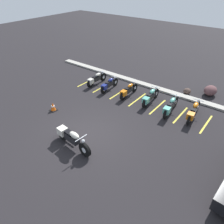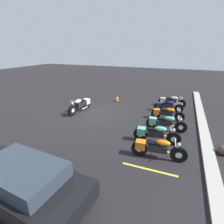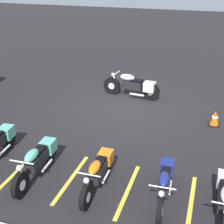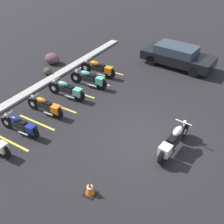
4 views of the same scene
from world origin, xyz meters
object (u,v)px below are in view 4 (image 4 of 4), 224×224
Objects in this scene: parked_bike_1 at (21,125)px; landscape_rock_1 at (52,58)px; parked_bike_3 at (68,90)px; car_black at (177,56)px; parked_bike_5 at (99,69)px; motorcycle_cream_featured at (173,141)px; parked_bike_2 at (46,106)px; traffic_cone at (90,188)px; landscape_rock_0 at (48,71)px; parked_bike_4 at (90,79)px.

parked_bike_1 is 2.03× the size of landscape_rock_1.
parked_bike_3 is 7.25m from car_black.
parked_bike_1 is 0.92× the size of parked_bike_3.
motorcycle_cream_featured is at bearing 142.65° from parked_bike_5.
car_black is at bearing 24.37° from motorcycle_cream_featured.
car_black reaches higher than parked_bike_2.
car_black reaches higher than traffic_cone.
parked_bike_1 is 4.30m from traffic_cone.
parked_bike_5 is 4.28× the size of landscape_rock_0.
parked_bike_4 reaches higher than landscape_rock_0.
car_black is at bearing -50.27° from landscape_rock_0.
parked_bike_5 is 3.05m from landscape_rock_0.
landscape_rock_1 is at bearing -3.14° from parked_bike_5.
traffic_cone is (-3.24, 1.55, -0.25)m from motorcycle_cream_featured.
landscape_rock_0 is 0.98× the size of traffic_cone.
parked_bike_3 is at bearing -113.08° from car_black.
parked_bike_2 is 4.99m from traffic_cone.
parked_bike_2 is 4.10m from landscape_rock_0.
parked_bike_3 reaches higher than traffic_cone.
car_black reaches higher than landscape_rock_1.
parked_bike_4 is 4.24× the size of landscape_rock_0.
landscape_rock_1 is (5.92, 3.64, -0.09)m from parked_bike_1.
motorcycle_cream_featured is at bearing -25.58° from traffic_cone.
parked_bike_2 is (-0.64, 5.81, -0.07)m from motorcycle_cream_featured.
car_black reaches higher than parked_bike_1.
parked_bike_3 is 4.06× the size of traffic_cone.
parked_bike_3 is at bearing 86.08° from motorcycle_cream_featured.
traffic_cone is at bearing 116.97° from parked_bike_5.
parked_bike_3 is 2.79m from parked_bike_5.
parked_bike_1 is 4.73m from parked_bike_4.
motorcycle_cream_featured is at bearing 167.52° from parked_bike_3.
motorcycle_cream_featured is 5.95m from parked_bike_3.
parked_bike_1 is 6.01m from parked_bike_5.
parked_bike_4 reaches higher than parked_bike_1.
parked_bike_1 is at bearing 91.75° from parked_bike_2.
parked_bike_5 is (4.42, 0.05, 0.04)m from parked_bike_2.
parked_bike_2 reaches higher than parked_bike_1.
parked_bike_1 is 3.85× the size of landscape_rock_0.
parked_bike_3 reaches higher than parked_bike_2.
motorcycle_cream_featured is 1.20× the size of parked_bike_1.
parked_bike_4 is 3.96m from landscape_rock_1.
parked_bike_3 is at bearing 45.64° from traffic_cone.
parked_bike_2 is 0.92× the size of parked_bike_4.
motorcycle_cream_featured reaches higher than parked_bike_3.
parked_bike_5 reaches higher than landscape_rock_0.
parked_bike_3 is 1.54m from parked_bike_4.
car_black is (4.92, -3.07, 0.21)m from parked_bike_4.
parked_bike_3 reaches higher than landscape_rock_0.
parked_bike_4 is at bearing 35.15° from traffic_cone.
car_black is at bearing -126.44° from parked_bike_4.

